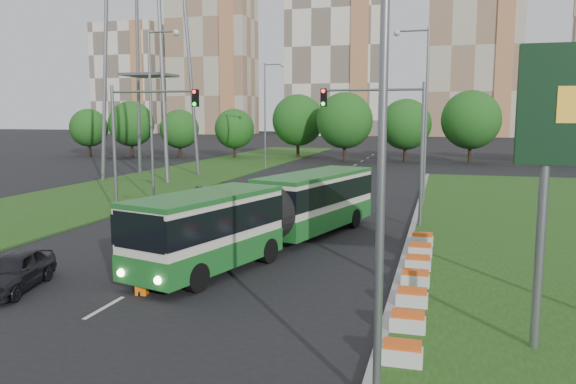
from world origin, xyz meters
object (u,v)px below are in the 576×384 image
(traffic_mast_median, at_px, (393,131))
(pedestrian, at_px, (149,259))
(car_left_far, at_px, (207,199))
(car_left_near, at_px, (13,271))
(shopping_trolley, at_px, (142,285))
(traffic_mast_left, at_px, (137,130))
(articulated_bus, at_px, (270,212))

(traffic_mast_median, xyz_separation_m, pedestrian, (-7.81, -13.01, -4.49))
(traffic_mast_median, distance_m, car_left_far, 13.24)
(traffic_mast_median, relative_size, pedestrian, 4.67)
(car_left_near, height_order, pedestrian, pedestrian)
(car_left_near, bearing_deg, shopping_trolley, -4.78)
(car_left_near, xyz_separation_m, pedestrian, (4.19, 2.21, 0.15))
(traffic_mast_left, relative_size, pedestrian, 4.67)
(car_left_near, bearing_deg, car_left_far, 76.73)
(traffic_mast_left, bearing_deg, car_left_far, 48.74)
(traffic_mast_median, bearing_deg, car_left_near, -128.24)
(car_left_far, xyz_separation_m, shopping_trolley, (4.90, -16.86, -0.42))
(car_left_near, height_order, car_left_far, car_left_far)
(traffic_mast_left, relative_size, car_left_near, 1.94)
(traffic_mast_median, bearing_deg, car_left_far, 168.91)
(traffic_mast_left, bearing_deg, car_left_near, -77.49)
(traffic_mast_left, bearing_deg, traffic_mast_median, 3.77)
(traffic_mast_median, relative_size, articulated_bus, 0.47)
(traffic_mast_median, height_order, car_left_near, traffic_mast_median)
(traffic_mast_left, relative_size, shopping_trolley, 11.99)
(traffic_mast_left, height_order, car_left_near, traffic_mast_left)
(articulated_bus, relative_size, car_left_far, 3.74)
(pedestrian, distance_m, shopping_trolley, 1.64)
(articulated_bus, distance_m, shopping_trolley, 8.26)
(car_left_near, bearing_deg, articulated_bus, 36.99)
(traffic_mast_left, bearing_deg, articulated_bus, -29.14)
(traffic_mast_left, relative_size, car_left_far, 1.76)
(traffic_mast_left, bearing_deg, shopping_trolley, -59.70)
(traffic_mast_median, bearing_deg, traffic_mast_left, -176.23)
(car_left_near, bearing_deg, pedestrian, 13.98)
(traffic_mast_median, relative_size, traffic_mast_left, 1.00)
(traffic_mast_median, height_order, shopping_trolley, traffic_mast_median)
(pedestrian, bearing_deg, traffic_mast_median, -7.34)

